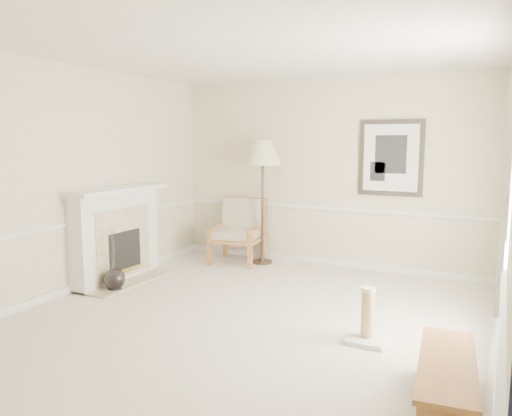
{
  "coord_description": "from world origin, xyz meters",
  "views": [
    {
      "loc": [
        2.44,
        -4.63,
        1.96
      ],
      "look_at": [
        -0.22,
        0.7,
        1.14
      ],
      "focal_mm": 35.0,
      "sensor_mm": 36.0,
      "label": 1
    }
  ],
  "objects": [
    {
      "name": "fireplace",
      "position": [
        -2.34,
        0.6,
        0.64
      ],
      "size": [
        0.64,
        1.64,
        1.31
      ],
      "color": "white",
      "rests_on": "ground"
    },
    {
      "name": "scratching_post",
      "position": [
        1.33,
        0.03,
        0.17
      ],
      "size": [
        0.39,
        0.39,
        0.55
      ],
      "rotation": [
        0.0,
        0.0,
        -0.01
      ],
      "color": "silver",
      "rests_on": "ground"
    },
    {
      "name": "ground",
      "position": [
        0.0,
        0.0,
        0.0
      ],
      "size": [
        5.5,
        5.5,
        0.0
      ],
      "primitive_type": "plane",
      "color": "silver",
      "rests_on": "ground"
    },
    {
      "name": "room",
      "position": [
        0.14,
        0.08,
        1.87
      ],
      "size": [
        5.04,
        5.54,
        2.92
      ],
      "color": "beige",
      "rests_on": "ground"
    },
    {
      "name": "bench",
      "position": [
        2.15,
        -0.95,
        0.25
      ],
      "size": [
        0.51,
        1.35,
        0.38
      ],
      "rotation": [
        0.0,
        0.0,
        0.09
      ],
      "color": "olive",
      "rests_on": "ground"
    },
    {
      "name": "floor_vase",
      "position": [
        -2.03,
        0.19,
        0.15
      ],
      "size": [
        0.28,
        0.28,
        0.82
      ],
      "rotation": [
        0.0,
        0.0,
        -0.05
      ],
      "color": "black",
      "rests_on": "ground"
    },
    {
      "name": "floor_lamp",
      "position": [
        -0.96,
        2.4,
        1.71
      ],
      "size": [
        0.8,
        0.8,
        1.96
      ],
      "rotation": [
        0.0,
        0.0,
        -0.37
      ],
      "color": "black",
      "rests_on": "ground"
    },
    {
      "name": "armchair",
      "position": [
        -1.37,
        2.39,
        0.54
      ],
      "size": [
        0.87,
        0.91,
        1.01
      ],
      "rotation": [
        0.0,
        0.0,
        0.14
      ],
      "color": "olive",
      "rests_on": "ground"
    }
  ]
}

